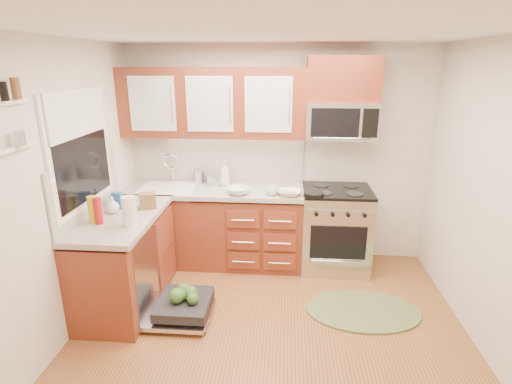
# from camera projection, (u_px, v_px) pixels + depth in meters

# --- Properties ---
(floor) EXTENTS (3.50, 3.50, 0.00)m
(floor) POSITION_uv_depth(u_px,v_px,m) (270.00, 343.00, 3.43)
(floor) COLOR brown
(floor) RESTS_ON ground
(ceiling) EXTENTS (3.50, 3.50, 0.00)m
(ceiling) POSITION_uv_depth(u_px,v_px,m) (274.00, 31.00, 2.66)
(ceiling) COLOR white
(ceiling) RESTS_ON ground
(wall_back) EXTENTS (3.50, 0.04, 2.50)m
(wall_back) POSITION_uv_depth(u_px,v_px,m) (278.00, 156.00, 4.71)
(wall_back) COLOR beige
(wall_back) RESTS_ON ground
(wall_front) EXTENTS (3.50, 0.04, 2.50)m
(wall_front) POSITION_uv_depth(u_px,v_px,m) (251.00, 378.00, 1.39)
(wall_front) COLOR beige
(wall_front) RESTS_ON ground
(wall_left) EXTENTS (0.04, 3.50, 2.50)m
(wall_left) POSITION_uv_depth(u_px,v_px,m) (53.00, 200.00, 3.18)
(wall_left) COLOR beige
(wall_left) RESTS_ON ground
(wall_right) EXTENTS (0.04, 3.50, 2.50)m
(wall_right) POSITION_uv_depth(u_px,v_px,m) (511.00, 213.00, 2.92)
(wall_right) COLOR beige
(wall_right) RESTS_ON ground
(base_cabinet_back) EXTENTS (2.05, 0.60, 0.85)m
(base_cabinet_back) POSITION_uv_depth(u_px,v_px,m) (215.00, 228.00, 4.73)
(base_cabinet_back) COLOR maroon
(base_cabinet_back) RESTS_ON ground
(base_cabinet_left) EXTENTS (0.60, 1.25, 0.85)m
(base_cabinet_left) POSITION_uv_depth(u_px,v_px,m) (125.00, 263.00, 3.91)
(base_cabinet_left) COLOR maroon
(base_cabinet_left) RESTS_ON ground
(countertop_back) EXTENTS (2.07, 0.64, 0.05)m
(countertop_back) POSITION_uv_depth(u_px,v_px,m) (213.00, 190.00, 4.58)
(countertop_back) COLOR #A19D93
(countertop_back) RESTS_ON base_cabinet_back
(countertop_left) EXTENTS (0.64, 1.27, 0.05)m
(countertop_left) POSITION_uv_depth(u_px,v_px,m) (121.00, 218.00, 3.76)
(countertop_left) COLOR #A19D93
(countertop_left) RESTS_ON base_cabinet_left
(backsplash_back) EXTENTS (2.05, 0.02, 0.57)m
(backsplash_back) POSITION_uv_depth(u_px,v_px,m) (217.00, 158.00, 4.76)
(backsplash_back) COLOR #AFA89D
(backsplash_back) RESTS_ON ground
(backsplash_left) EXTENTS (0.02, 1.25, 0.57)m
(backsplash_left) POSITION_uv_depth(u_px,v_px,m) (87.00, 186.00, 3.69)
(backsplash_left) COLOR #AFA89D
(backsplash_left) RESTS_ON ground
(upper_cabinets) EXTENTS (2.05, 0.35, 0.75)m
(upper_cabinets) POSITION_uv_depth(u_px,v_px,m) (213.00, 103.00, 4.40)
(upper_cabinets) COLOR maroon
(upper_cabinets) RESTS_ON ground
(cabinet_over_mw) EXTENTS (0.76, 0.35, 0.47)m
(cabinet_over_mw) POSITION_uv_depth(u_px,v_px,m) (343.00, 79.00, 4.22)
(cabinet_over_mw) COLOR maroon
(cabinet_over_mw) RESTS_ON ground
(range) EXTENTS (0.76, 0.64, 0.95)m
(range) POSITION_uv_depth(u_px,v_px,m) (335.00, 229.00, 4.59)
(range) COLOR silver
(range) RESTS_ON ground
(microwave) EXTENTS (0.76, 0.38, 0.40)m
(microwave) POSITION_uv_depth(u_px,v_px,m) (341.00, 120.00, 4.33)
(microwave) COLOR silver
(microwave) RESTS_ON ground
(sink) EXTENTS (0.62, 0.50, 0.26)m
(sink) POSITION_uv_depth(u_px,v_px,m) (169.00, 198.00, 4.63)
(sink) COLOR white
(sink) RESTS_ON ground
(dishwasher) EXTENTS (0.70, 0.60, 0.20)m
(dishwasher) POSITION_uv_depth(u_px,v_px,m) (180.00, 308.00, 3.75)
(dishwasher) COLOR silver
(dishwasher) RESTS_ON ground
(window) EXTENTS (0.03, 1.05, 1.05)m
(window) POSITION_uv_depth(u_px,v_px,m) (80.00, 150.00, 3.56)
(window) COLOR white
(window) RESTS_ON ground
(window_blind) EXTENTS (0.02, 0.96, 0.40)m
(window_blind) POSITION_uv_depth(u_px,v_px,m) (78.00, 113.00, 3.46)
(window_blind) COLOR white
(window_blind) RESTS_ON ground
(shelf_upper) EXTENTS (0.04, 0.40, 0.03)m
(shelf_upper) POSITION_uv_depth(u_px,v_px,m) (7.00, 102.00, 2.60)
(shelf_upper) COLOR white
(shelf_upper) RESTS_ON ground
(shelf_lower) EXTENTS (0.04, 0.40, 0.03)m
(shelf_lower) POSITION_uv_depth(u_px,v_px,m) (16.00, 148.00, 2.69)
(shelf_lower) COLOR white
(shelf_lower) RESTS_ON ground
(rug) EXTENTS (1.21, 0.90, 0.02)m
(rug) POSITION_uv_depth(u_px,v_px,m) (363.00, 311.00, 3.86)
(rug) COLOR #606B3D
(rug) RESTS_ON ground
(skillet) EXTENTS (0.23, 0.23, 0.04)m
(skillet) POSITION_uv_depth(u_px,v_px,m) (314.00, 194.00, 4.22)
(skillet) COLOR black
(skillet) RESTS_ON range
(stock_pot) EXTENTS (0.23, 0.23, 0.12)m
(stock_pot) POSITION_uv_depth(u_px,v_px,m) (215.00, 179.00, 4.70)
(stock_pot) COLOR silver
(stock_pot) RESTS_ON countertop_back
(cutting_board) EXTENTS (0.34, 0.26, 0.02)m
(cutting_board) POSITION_uv_depth(u_px,v_px,m) (293.00, 194.00, 4.35)
(cutting_board) COLOR tan
(cutting_board) RESTS_ON countertop_back
(canister) EXTENTS (0.15, 0.15, 0.18)m
(canister) POSITION_uv_depth(u_px,v_px,m) (199.00, 176.00, 4.76)
(canister) COLOR silver
(canister) RESTS_ON countertop_back
(paper_towel_roll) EXTENTS (0.13, 0.13, 0.27)m
(paper_towel_roll) POSITION_uv_depth(u_px,v_px,m) (130.00, 212.00, 3.48)
(paper_towel_roll) COLOR white
(paper_towel_roll) RESTS_ON countertop_left
(mustard_bottle) EXTENTS (0.09, 0.09, 0.24)m
(mustard_bottle) POSITION_uv_depth(u_px,v_px,m) (92.00, 209.00, 3.57)
(mustard_bottle) COLOR yellow
(mustard_bottle) RESTS_ON countertop_left
(red_bottle) EXTENTS (0.08, 0.08, 0.24)m
(red_bottle) POSITION_uv_depth(u_px,v_px,m) (98.00, 211.00, 3.53)
(red_bottle) COLOR red
(red_bottle) RESTS_ON countertop_left
(wooden_box) EXTENTS (0.19, 0.16, 0.16)m
(wooden_box) POSITION_uv_depth(u_px,v_px,m) (148.00, 201.00, 3.92)
(wooden_box) COLOR brown
(wooden_box) RESTS_ON countertop_left
(blue_carton) EXTENTS (0.11, 0.08, 0.16)m
(blue_carton) POSITION_uv_depth(u_px,v_px,m) (118.00, 200.00, 3.92)
(blue_carton) COLOR #2255A0
(blue_carton) RESTS_ON countertop_left
(bowl_a) EXTENTS (0.26, 0.26, 0.06)m
(bowl_a) POSITION_uv_depth(u_px,v_px,m) (290.00, 193.00, 4.31)
(bowl_a) COLOR #999999
(bowl_a) RESTS_ON countertop_back
(bowl_b) EXTENTS (0.30, 0.30, 0.08)m
(bowl_b) POSITION_uv_depth(u_px,v_px,m) (238.00, 191.00, 4.35)
(bowl_b) COLOR #999999
(bowl_b) RESTS_ON countertop_back
(cup) EXTENTS (0.15, 0.15, 0.11)m
(cup) POSITION_uv_depth(u_px,v_px,m) (272.00, 190.00, 4.32)
(cup) COLOR #999999
(cup) RESTS_ON countertop_back
(soap_bottle_a) EXTENTS (0.15, 0.15, 0.29)m
(soap_bottle_a) POSITION_uv_depth(u_px,v_px,m) (225.00, 173.00, 4.63)
(soap_bottle_a) COLOR #999999
(soap_bottle_a) RESTS_ON countertop_back
(soap_bottle_b) EXTENTS (0.10, 0.10, 0.17)m
(soap_bottle_b) POSITION_uv_depth(u_px,v_px,m) (114.00, 197.00, 4.01)
(soap_bottle_b) COLOR #999999
(soap_bottle_b) RESTS_ON countertop_left
(soap_bottle_c) EXTENTS (0.14, 0.14, 0.16)m
(soap_bottle_c) POSITION_uv_depth(u_px,v_px,m) (112.00, 205.00, 3.79)
(soap_bottle_c) COLOR #999999
(soap_bottle_c) RESTS_ON countertop_left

